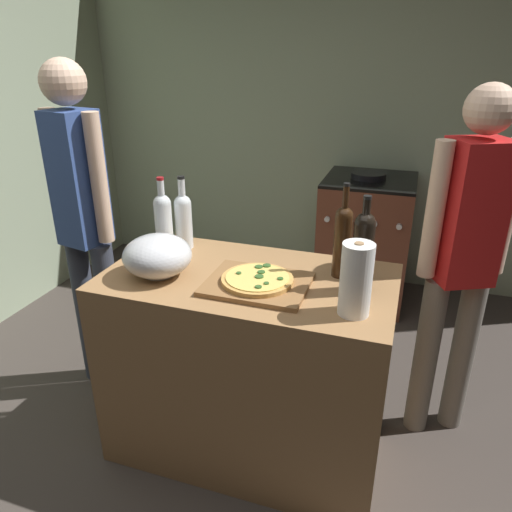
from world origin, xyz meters
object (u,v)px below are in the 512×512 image
(pizza, at_px, (257,279))
(wine_bottle_amber, at_px, (343,239))
(mixing_bowl, at_px, (157,256))
(person_in_red, at_px, (463,252))
(paper_towel_roll, at_px, (356,280))
(wine_bottle_dark, at_px, (163,221))
(stove, at_px, (365,240))
(wine_bottle_clear, at_px, (363,249))
(wine_bottle_green, at_px, (183,218))
(person_in_stripes, at_px, (83,216))

(pizza, xyz_separation_m, wine_bottle_amber, (0.29, 0.20, 0.13))
(mixing_bowl, xyz_separation_m, person_in_red, (1.20, 0.51, -0.03))
(pizza, height_order, paper_towel_roll, paper_towel_roll)
(pizza, height_order, wine_bottle_dark, wine_bottle_dark)
(pizza, xyz_separation_m, person_in_red, (0.78, 0.48, 0.03))
(paper_towel_roll, relative_size, stove, 0.28)
(mixing_bowl, relative_size, stove, 0.29)
(wine_bottle_amber, relative_size, person_in_red, 0.24)
(pizza, relative_size, wine_bottle_clear, 0.75)
(wine_bottle_clear, relative_size, stove, 0.40)
(mixing_bowl, bearing_deg, wine_bottle_dark, 111.15)
(wine_bottle_green, bearing_deg, stove, 64.14)
(pizza, relative_size, wine_bottle_dark, 0.80)
(mixing_bowl, relative_size, paper_towel_roll, 1.05)
(wine_bottle_dark, bearing_deg, pizza, -20.09)
(pizza, bearing_deg, person_in_red, 31.64)
(wine_bottle_dark, bearing_deg, stove, 63.95)
(wine_bottle_clear, relative_size, wine_bottle_green, 1.12)
(pizza, distance_m, mixing_bowl, 0.42)
(wine_bottle_amber, bearing_deg, mixing_bowl, -161.98)
(wine_bottle_green, height_order, person_in_red, person_in_red)
(wine_bottle_dark, xyz_separation_m, stove, (0.76, 1.55, -0.58))
(pizza, relative_size, paper_towel_roll, 1.06)
(stove, bearing_deg, person_in_red, -67.32)
(pizza, height_order, mixing_bowl, mixing_bowl)
(mixing_bowl, height_order, stove, mixing_bowl)
(wine_bottle_clear, height_order, wine_bottle_amber, wine_bottle_amber)
(paper_towel_roll, distance_m, person_in_stripes, 1.42)
(stove, xyz_separation_m, person_in_stripes, (-1.24, -1.47, 0.52))
(wine_bottle_green, distance_m, stove, 1.71)
(wine_bottle_clear, bearing_deg, wine_bottle_amber, 129.96)
(paper_towel_roll, relative_size, wine_bottle_green, 0.79)
(pizza, distance_m, stove, 1.81)
(paper_towel_roll, distance_m, wine_bottle_amber, 0.31)
(paper_towel_roll, relative_size, wine_bottle_clear, 0.71)
(pizza, height_order, person_in_red, person_in_red)
(wine_bottle_green, xyz_separation_m, wine_bottle_dark, (-0.05, -0.09, 0.01))
(wine_bottle_green, relative_size, stove, 0.36)
(wine_bottle_clear, relative_size, person_in_red, 0.23)
(person_in_stripes, distance_m, person_in_red, 1.78)
(mixing_bowl, relative_size, person_in_stripes, 0.16)
(person_in_stripes, bearing_deg, wine_bottle_clear, -6.89)
(person_in_stripes, relative_size, person_in_red, 1.05)
(mixing_bowl, xyz_separation_m, wine_bottle_green, (-0.03, 0.31, 0.06))
(wine_bottle_green, relative_size, person_in_stripes, 0.20)
(person_in_red, bearing_deg, pizza, -148.36)
(paper_towel_roll, bearing_deg, person_in_red, 55.78)
(wine_bottle_green, bearing_deg, wine_bottle_clear, -12.60)
(wine_bottle_dark, distance_m, person_in_stripes, 0.50)
(pizza, bearing_deg, person_in_stripes, 165.48)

